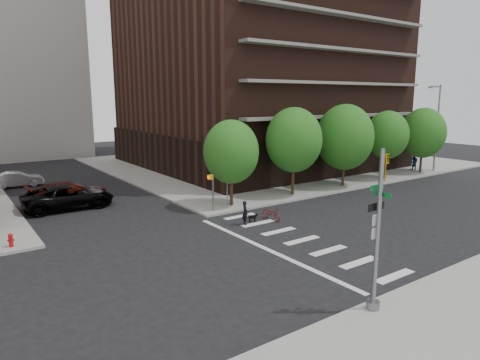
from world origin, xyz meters
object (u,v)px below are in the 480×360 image
at_px(parked_car_black, 69,197).
at_px(parked_car_silver, 18,179).
at_px(fire_hydrant, 11,239).
at_px(scooter, 271,213).
at_px(pedestrian_far, 414,162).
at_px(traffic_signal, 377,243).
at_px(dog_walker, 245,213).
at_px(parked_car_maroon, 69,193).

height_order(parked_car_black, parked_car_silver, parked_car_black).
bearing_deg(fire_hydrant, scooter, -13.97).
distance_m(parked_car_black, pedestrian_far, 34.59).
xyz_separation_m(traffic_signal, parked_car_black, (-5.39, 22.26, -1.83)).
bearing_deg(dog_walker, parked_car_silver, 45.96).
bearing_deg(fire_hydrant, parked_car_silver, 80.67).
bearing_deg(parked_car_maroon, fire_hydrant, 148.06).
xyz_separation_m(traffic_signal, scooter, (4.66, 11.64, -2.26)).
distance_m(parked_car_maroon, scooter, 15.45).
xyz_separation_m(fire_hydrant, pedestrian_far, (38.83, 1.69, 0.51)).
distance_m(parked_car_silver, dog_walker, 23.18).
bearing_deg(traffic_signal, parked_car_black, 103.60).
bearing_deg(parked_car_black, traffic_signal, -165.35).
bearing_deg(traffic_signal, scooter, 68.18).
bearing_deg(pedestrian_far, parked_car_maroon, -92.03).
bearing_deg(scooter, parked_car_silver, 116.15).
distance_m(scooter, pedestrian_far, 24.73).
bearing_deg(fire_hydrant, parked_car_maroon, 59.16).
relative_size(parked_car_silver, scooter, 2.52).
bearing_deg(dog_walker, parked_car_black, 58.37).
height_order(traffic_signal, pedestrian_far, traffic_signal).
bearing_deg(traffic_signal, pedestrian_far, 30.53).
bearing_deg(dog_walker, pedestrian_far, -57.77).
bearing_deg(parked_car_black, fire_hydrant, 147.34).
bearing_deg(parked_car_black, parked_car_silver, 10.62).
height_order(fire_hydrant, parked_car_black, parked_car_black).
xyz_separation_m(fire_hydrant, parked_car_maroon, (5.00, 8.38, 0.30)).
xyz_separation_m(parked_car_maroon, pedestrian_far, (33.83, -6.69, 0.21)).
bearing_deg(parked_car_silver, fire_hydrant, 174.11).
bearing_deg(pedestrian_far, parked_car_black, -89.62).
height_order(parked_car_maroon, pedestrian_far, pedestrian_far).
height_order(fire_hydrant, parked_car_silver, parked_car_silver).
bearing_deg(fire_hydrant, parked_car_black, 56.30).
distance_m(fire_hydrant, parked_car_silver, 17.72).
bearing_deg(traffic_signal, parked_car_maroon, 102.00).
relative_size(parked_car_black, scooter, 3.69).
bearing_deg(parked_car_maroon, scooter, -142.25).
bearing_deg(parked_car_silver, dog_walker, -151.56).
bearing_deg(scooter, pedestrian_far, 9.42).
xyz_separation_m(parked_car_black, pedestrian_far, (34.19, -5.27, 0.19)).
distance_m(traffic_signal, parked_car_maroon, 24.27).
xyz_separation_m(scooter, pedestrian_far, (24.14, 5.34, 0.62)).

